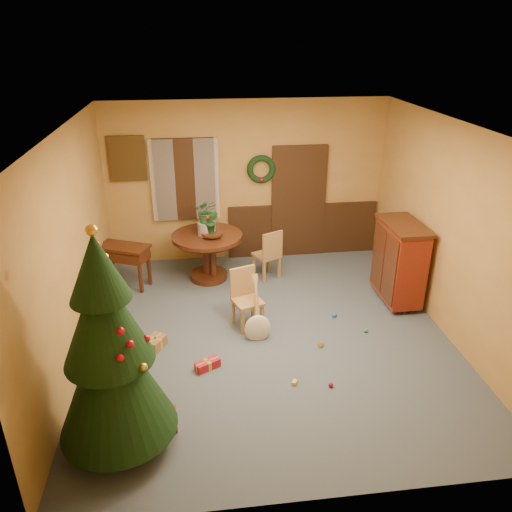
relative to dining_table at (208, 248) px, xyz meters
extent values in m
plane|color=#384552|center=(0.77, -1.88, -0.57)|extent=(5.50, 5.50, 0.00)
plane|color=silver|center=(0.77, -1.88, 2.33)|extent=(5.50, 5.50, 0.00)
plane|color=olive|center=(0.77, 0.87, 0.88)|extent=(5.00, 0.00, 5.00)
plane|color=olive|center=(0.77, -4.63, 0.88)|extent=(5.00, 0.00, 5.00)
plane|color=olive|center=(-1.73, -1.88, 0.88)|extent=(0.00, 5.50, 5.50)
plane|color=olive|center=(3.27, -1.88, 0.88)|extent=(0.00, 5.50, 5.50)
cube|color=black|center=(1.82, 0.83, -0.07)|extent=(2.80, 0.06, 1.00)
cube|color=black|center=(1.72, 0.82, 0.48)|extent=(1.00, 0.08, 2.10)
cube|color=white|center=(1.72, 0.85, 0.43)|extent=(0.80, 0.03, 1.90)
cube|color=black|center=(-0.33, 0.82, 0.98)|extent=(1.05, 0.08, 1.45)
cube|color=white|center=(-0.33, 0.85, 0.98)|extent=(0.88, 0.03, 1.25)
cube|color=white|center=(-0.71, 0.77, 0.98)|extent=(0.42, 0.02, 1.45)
cube|color=white|center=(0.05, 0.77, 0.98)|extent=(0.42, 0.02, 1.45)
torus|color=black|center=(1.02, 0.79, 1.13)|extent=(0.51, 0.11, 0.51)
cube|color=#4C3819|center=(-1.28, 0.83, 1.38)|extent=(0.62, 0.05, 0.78)
cube|color=gray|center=(-1.28, 0.86, 1.38)|extent=(0.48, 0.02, 0.62)
cylinder|color=black|center=(0.00, 0.00, 0.21)|extent=(1.19, 1.19, 0.06)
cylinder|color=black|center=(0.00, 0.00, 0.15)|extent=(1.07, 1.07, 0.04)
cylinder|color=black|center=(0.00, 0.00, -0.17)|extent=(0.19, 0.19, 0.66)
cylinder|color=black|center=(0.00, 0.00, -0.52)|extent=(0.64, 0.64, 0.11)
cylinder|color=slate|center=(0.00, 0.00, 0.36)|extent=(0.30, 0.30, 0.22)
imported|color=#1E4C23|center=(0.00, 0.00, 0.67)|extent=(0.36, 0.31, 0.40)
cube|color=olive|center=(0.50, -1.62, -0.16)|extent=(0.49, 0.49, 0.05)
cube|color=olive|center=(0.45, -1.45, 0.08)|extent=(0.37, 0.16, 0.46)
cube|color=olive|center=(0.60, -1.42, -0.38)|extent=(0.05, 0.05, 0.39)
cube|color=olive|center=(0.31, -1.52, -0.38)|extent=(0.05, 0.05, 0.39)
cube|color=olive|center=(0.70, -1.71, -0.38)|extent=(0.05, 0.05, 0.39)
cube|color=olive|center=(0.41, -1.81, -0.38)|extent=(0.05, 0.05, 0.39)
cube|color=olive|center=(1.00, -0.07, -0.16)|extent=(0.52, 0.52, 0.05)
cube|color=olive|center=(1.08, -0.22, 0.09)|extent=(0.37, 0.20, 0.46)
cube|color=olive|center=(0.93, -0.28, -0.38)|extent=(0.06, 0.06, 0.40)
cube|color=olive|center=(1.21, -0.14, -0.38)|extent=(0.06, 0.06, 0.40)
cube|color=olive|center=(0.79, 0.01, -0.38)|extent=(0.06, 0.06, 0.40)
cube|color=olive|center=(1.08, 0.14, -0.38)|extent=(0.06, 0.06, 0.40)
cylinder|color=black|center=(0.08, -0.12, -0.14)|extent=(0.11, 0.11, 0.87)
cylinder|color=black|center=(0.08, -0.12, 0.31)|extent=(0.35, 0.35, 0.03)
imported|color=#19471E|center=(0.08, -0.12, 0.52)|extent=(0.25, 0.22, 0.39)
cylinder|color=#382111|center=(-1.05, -3.68, -0.44)|extent=(0.15, 0.15, 0.26)
cone|color=black|center=(-1.05, -3.68, 0.35)|extent=(1.19, 1.19, 1.41)
cone|color=black|center=(-1.05, -3.68, 1.00)|extent=(0.87, 0.87, 1.03)
cone|color=black|center=(-1.05, -3.68, 1.48)|extent=(0.56, 0.56, 0.65)
sphere|color=gold|center=(-1.05, -3.68, 1.83)|extent=(0.11, 0.11, 0.11)
cube|color=black|center=(-1.38, -0.09, 0.14)|extent=(0.92, 0.71, 0.05)
cube|color=black|center=(-1.38, -0.09, 0.01)|extent=(0.86, 0.66, 0.18)
cube|color=black|center=(-1.73, -0.09, -0.23)|extent=(0.16, 0.29, 0.68)
cube|color=black|center=(-1.03, -0.09, -0.23)|extent=(0.16, 0.29, 0.68)
cube|color=#5C150A|center=(2.92, -1.15, 0.10)|extent=(0.50, 0.97, 1.20)
cube|color=black|center=(2.92, -1.15, 0.71)|extent=(0.56, 1.03, 0.05)
cylinder|color=black|center=(2.92, -1.55, -0.53)|extent=(0.07, 0.07, 0.09)
cylinder|color=black|center=(2.92, -0.74, -0.53)|extent=(0.07, 0.07, 0.09)
cube|color=brown|center=(-1.12, -3.10, -0.48)|extent=(0.35, 0.27, 0.18)
cube|color=gold|center=(-1.12, -3.10, -0.48)|extent=(0.34, 0.06, 0.18)
cube|color=gold|center=(-1.12, -3.10, -0.48)|extent=(0.07, 0.25, 0.18)
cube|color=#A41522|center=(-0.59, -3.53, -0.47)|extent=(0.22, 0.22, 0.21)
cube|color=gold|center=(-0.59, -3.53, -0.47)|extent=(0.22, 0.04, 0.22)
cube|color=gold|center=(-0.59, -3.53, -0.47)|extent=(0.04, 0.22, 0.22)
cube|color=brown|center=(-0.80, -1.99, -0.50)|extent=(0.32, 0.35, 0.16)
cube|color=gold|center=(-0.80, -1.99, -0.50)|extent=(0.18, 0.26, 0.16)
cube|color=gold|center=(-0.80, -1.99, -0.50)|extent=(0.19, 0.14, 0.16)
cube|color=#A41522|center=(-0.12, -2.54, -0.52)|extent=(0.35, 0.27, 0.11)
cube|color=gold|center=(-0.12, -2.54, -0.52)|extent=(0.30, 0.17, 0.12)
cube|color=gold|center=(-0.12, -2.54, -0.52)|extent=(0.10, 0.14, 0.12)
cube|color=#255CA0|center=(1.83, -1.53, -0.55)|extent=(0.09, 0.09, 0.05)
sphere|color=#24863D|center=(2.16, -1.99, -0.54)|extent=(0.06, 0.06, 0.06)
cube|color=gold|center=(0.93, -2.99, -0.55)|extent=(0.08, 0.09, 0.05)
sphere|color=#AC0B23|center=(1.36, -3.09, -0.54)|extent=(0.06, 0.06, 0.06)
cube|color=gold|center=(1.44, -2.26, -0.55)|extent=(0.09, 0.09, 0.05)
camera|label=1|loc=(-0.15, -7.79, 3.40)|focal=35.00mm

